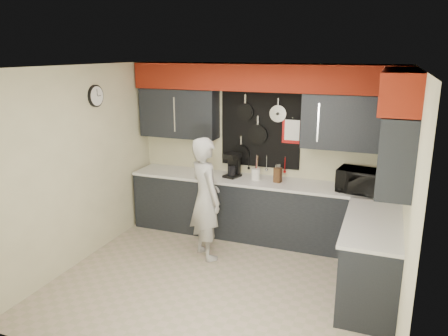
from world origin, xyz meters
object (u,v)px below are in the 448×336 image
at_px(knife_block, 278,175).
at_px(utensil_crock, 256,174).
at_px(person, 206,199).
at_px(microwave, 360,181).
at_px(coffee_maker, 233,164).

xyz_separation_m(knife_block, utensil_crock, (-0.34, 0.02, -0.02)).
xyz_separation_m(knife_block, person, (-0.78, -0.83, -0.19)).
height_order(microwave, person, person).
relative_size(microwave, utensil_crock, 3.44).
xyz_separation_m(knife_block, coffee_maker, (-0.71, 0.05, 0.08)).
relative_size(microwave, coffee_maker, 1.59).
bearing_deg(utensil_crock, person, -117.75).
bearing_deg(coffee_maker, person, -78.27).
bearing_deg(microwave, person, -148.45).
height_order(microwave, knife_block, microwave).
xyz_separation_m(coffee_maker, person, (-0.07, -0.89, -0.27)).
bearing_deg(person, microwave, -116.69).
xyz_separation_m(microwave, person, (-1.93, -0.78, -0.24)).
xyz_separation_m(microwave, coffee_maker, (-1.86, 0.11, 0.03)).
bearing_deg(knife_block, microwave, 8.46).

